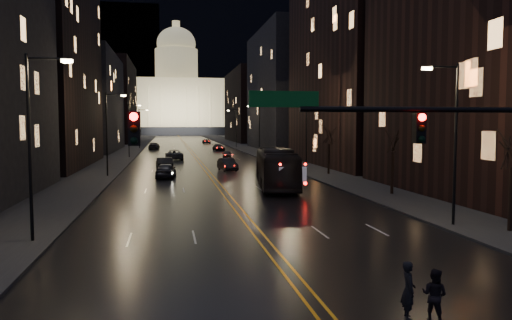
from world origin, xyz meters
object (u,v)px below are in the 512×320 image
bus (276,168)px  traffic_signal (486,143)px  receding_car_a (227,164)px  pedestrian_a (408,290)px  oncoming_car_a (166,170)px  oncoming_car_b (164,164)px  pedestrian_b (434,295)px

bus → traffic_signal: bearing=-80.6°
receding_car_a → pedestrian_a: (-0.12, -46.73, 0.10)m
oncoming_car_a → pedestrian_a: pedestrian_a is taller
oncoming_car_b → traffic_signal: bearing=98.6°
bus → oncoming_car_a: 13.96m
oncoming_car_a → pedestrian_a: 40.51m
oncoming_car_a → oncoming_car_b: bearing=-82.6°
traffic_signal → oncoming_car_b: 47.45m
pedestrian_a → traffic_signal: bearing=-52.1°
traffic_signal → pedestrian_b: (-2.87, -2.00, -4.32)m
oncoming_car_b → pedestrian_a: 48.22m
pedestrian_a → oncoming_car_a: bearing=22.6°
bus → oncoming_car_a: bus is taller
receding_car_a → oncoming_car_b: bearing=165.7°
bus → oncoming_car_a: size_ratio=2.69×
oncoming_car_b → receding_car_a: (7.56, -0.91, -0.07)m
bus → oncoming_car_b: size_ratio=2.51×
traffic_signal → oncoming_car_b: size_ratio=3.43×
traffic_signal → pedestrian_a: size_ratio=10.03×
receding_car_a → pedestrian_b: 47.05m
oncoming_car_b → pedestrian_b: (8.09, -47.96, -0.05)m
traffic_signal → pedestrian_b: traffic_signal is taller
oncoming_car_a → receding_car_a: bearing=-131.1°
traffic_signal → receding_car_a: bearing=94.3°
bus → receding_car_a: (-2.42, 16.80, -1.00)m
oncoming_car_a → oncoming_car_b: oncoming_car_b is taller
oncoming_car_b → bus: bearing=114.6°
oncoming_car_a → receding_car_a: 10.05m
traffic_signal → pedestrian_a: traffic_signal is taller
oncoming_car_b → pedestrian_a: (7.44, -47.65, 0.03)m
pedestrian_b → bus: bearing=-42.1°
oncoming_car_a → bus: bearing=140.3°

